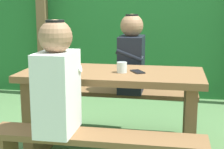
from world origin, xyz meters
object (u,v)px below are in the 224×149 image
object	(u,v)px
picnic_table	(112,100)
drinking_glass	(122,67)
bottle_left	(66,59)
person_white_shirt	(57,82)
bench_far	(123,103)
cell_phone	(138,72)
person_black_coat	(131,56)

from	to	relation	value
picnic_table	drinking_glass	bearing A→B (deg)	-19.88
picnic_table	bottle_left	size ratio (longest dim) A/B	5.92
person_white_shirt	bottle_left	xyz separation A→B (m)	(-0.10, 0.49, 0.06)
picnic_table	drinking_glass	xyz separation A→B (m)	(0.08, -0.03, 0.27)
bench_far	cell_phone	xyz separation A→B (m)	(0.20, -0.56, 0.42)
bench_far	drinking_glass	xyz separation A→B (m)	(0.08, -0.60, 0.46)
picnic_table	bench_far	world-z (taller)	picnic_table
picnic_table	person_white_shirt	bearing A→B (deg)	-113.81
person_black_coat	cell_phone	bearing A→B (deg)	-78.05
bench_far	bottle_left	size ratio (longest dim) A/B	5.92
picnic_table	cell_phone	bearing A→B (deg)	1.43
bench_far	cell_phone	distance (m)	0.73
picnic_table	person_white_shirt	xyz separation A→B (m)	(-0.25, -0.56, 0.26)
bottle_left	cell_phone	distance (m)	0.56
person_white_shirt	cell_phone	size ratio (longest dim) A/B	5.14
picnic_table	person_black_coat	xyz separation A→B (m)	(0.08, 0.56, 0.26)
bench_far	cell_phone	world-z (taller)	cell_phone
drinking_glass	picnic_table	bearing A→B (deg)	160.12
picnic_table	bench_far	bearing A→B (deg)	90.00
person_white_shirt	cell_phone	distance (m)	0.72
picnic_table	bench_far	size ratio (longest dim) A/B	1.00
picnic_table	person_black_coat	size ratio (longest dim) A/B	1.95
person_black_coat	drinking_glass	distance (m)	0.59
bench_far	person_white_shirt	size ratio (longest dim) A/B	1.95
picnic_table	person_white_shirt	distance (m)	0.67
person_white_shirt	drinking_glass	world-z (taller)	person_white_shirt
drinking_glass	bottle_left	world-z (taller)	bottle_left
person_white_shirt	drinking_glass	distance (m)	0.63
bench_far	person_black_coat	world-z (taller)	person_black_coat
person_black_coat	bottle_left	xyz separation A→B (m)	(-0.43, -0.64, 0.06)
bench_far	drinking_glass	bearing A→B (deg)	-82.20
picnic_table	person_white_shirt	size ratio (longest dim) A/B	1.95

